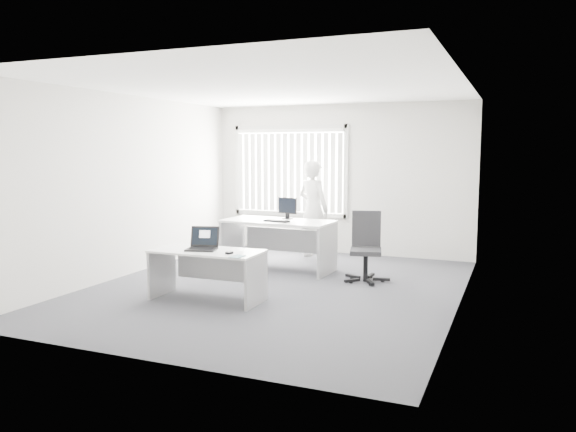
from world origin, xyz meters
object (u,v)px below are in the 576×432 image
at_px(desk_far, 278,234).
at_px(person, 313,209).
at_px(desk_near, 207,264).
at_px(office_chair, 366,259).
at_px(monitor, 287,208).
at_px(laptop, 201,239).

height_order(desk_far, person, person).
bearing_deg(person, desk_near, 107.22).
distance_m(office_chair, monitor, 1.67).
distance_m(desk_far, person, 1.25).
xyz_separation_m(person, monitor, (-0.11, -0.96, 0.11)).
bearing_deg(office_chair, laptop, -145.67).
distance_m(office_chair, laptop, 2.58).
bearing_deg(desk_far, office_chair, -5.22).
relative_size(person, laptop, 4.66).
xyz_separation_m(desk_near, laptop, (-0.06, -0.04, 0.33)).
distance_m(desk_near, desk_far, 2.08).
relative_size(desk_near, person, 0.82).
distance_m(desk_far, office_chair, 1.57).
xyz_separation_m(desk_far, laptop, (-0.17, -2.11, 0.22)).
xyz_separation_m(desk_near, monitor, (0.18, 2.31, 0.52)).
bearing_deg(person, desk_far, 103.76).
distance_m(desk_near, office_chair, 2.47).
height_order(person, laptop, person).
relative_size(desk_far, laptop, 4.82).
xyz_separation_m(desk_near, desk_far, (0.11, 2.07, 0.11)).
height_order(desk_near, monitor, monitor).
bearing_deg(monitor, person, 96.18).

